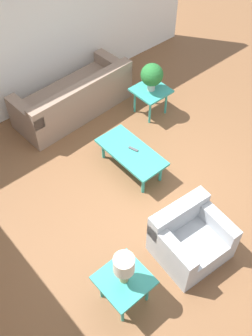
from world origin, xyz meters
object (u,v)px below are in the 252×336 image
(side_table_plant, at_px, (151,93))
(coffee_table, at_px, (131,153))
(side_table_lamp, at_px, (124,282))
(sofa, at_px, (74,99))
(armchair, at_px, (189,239))
(table_lamp, at_px, (124,266))
(potted_plant, at_px, (152,75))

(side_table_plant, bearing_deg, coffee_table, 124.48)
(side_table_lamp, bearing_deg, side_table_plant, -48.39)
(sofa, distance_m, side_table_lamp, 3.70)
(armchair, distance_m, coffee_table, 1.68)
(armchair, bearing_deg, side_table_plant, 62.13)
(side_table_plant, relative_size, table_lamp, 1.21)
(table_lamp, bearing_deg, side_table_lamp, 0.00)
(armchair, height_order, side_table_lamp, armchair)
(armchair, xyz_separation_m, potted_plant, (2.45, -1.60, 0.52))
(armchair, relative_size, side_table_plant, 1.64)
(coffee_table, xyz_separation_m, side_table_lamp, (-1.58, 1.51, 0.09))
(sofa, relative_size, coffee_table, 1.92)
(potted_plant, distance_m, table_lamp, 3.61)
(coffee_table, relative_size, potted_plant, 2.26)
(potted_plant, bearing_deg, sofa, 48.71)
(sofa, relative_size, armchair, 2.31)
(side_table_plant, bearing_deg, potted_plant, 135.00)
(armchair, height_order, table_lamp, table_lamp)
(sofa, distance_m, armchair, 3.41)
(armchair, distance_m, potted_plant, 2.97)
(sofa, bearing_deg, side_table_plant, 135.90)
(armchair, height_order, coffee_table, armchair)
(coffee_table, bearing_deg, armchair, 165.87)
(side_table_plant, distance_m, potted_plant, 0.37)
(side_table_plant, height_order, table_lamp, table_lamp)
(armchair, relative_size, table_lamp, 1.98)
(sofa, distance_m, potted_plant, 1.48)
(potted_plant, height_order, table_lamp, potted_plant)
(coffee_table, bearing_deg, side_table_plant, -55.52)
(coffee_table, bearing_deg, side_table_lamp, 136.30)
(coffee_table, xyz_separation_m, potted_plant, (0.82, -1.19, 0.46))
(sofa, bearing_deg, table_lamp, 60.55)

